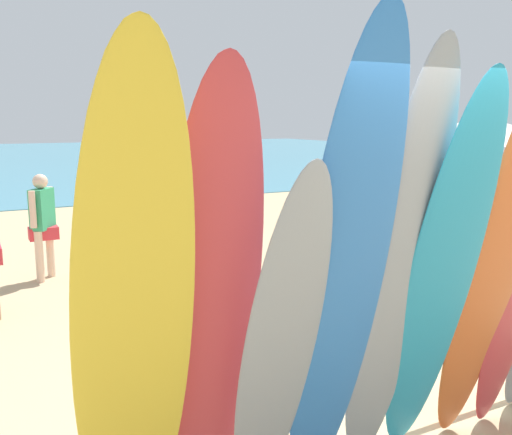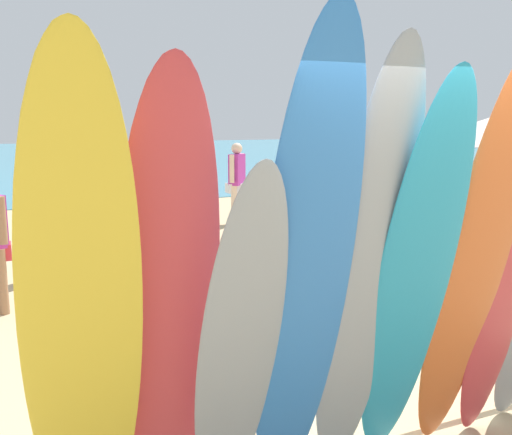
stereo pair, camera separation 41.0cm
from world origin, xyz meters
The scene contains 15 objects.
ground centered at (0.00, 14.00, 0.00)m, with size 60.00×60.00×0.00m, color tan.
ocean_water centered at (0.00, 31.91, 0.01)m, with size 60.00×40.00×0.02m, color teal.
surfboard_rack centered at (0.00, 0.00, 0.54)m, with size 4.64×0.07×0.64m.
surfboard_yellow_0 centered at (-2.15, -0.61, 1.31)m, with size 0.55×0.07×2.69m, color yellow.
surfboard_red_1 centered at (-1.71, -0.46, 1.27)m, with size 0.56×0.06×2.58m, color #D13D42.
surfboard_grey_2 centered at (-1.35, -0.54, 1.04)m, with size 0.48×0.07×2.13m, color #999EA3.
surfboard_blue_3 centered at (-0.98, -0.59, 1.40)m, with size 0.55×0.07×2.87m, color #337AD1.
surfboard_grey_4 centered at (-0.56, -0.54, 1.35)m, with size 0.55×0.07×2.74m, color #999EA3.
surfboard_teal_5 centered at (-0.24, -0.57, 1.27)m, with size 0.51×0.07×2.61m, color #289EC6.
surfboard_orange_6 centered at (0.21, -0.59, 1.33)m, with size 0.52×0.07×2.73m, color orange.
surfboard_red_7 centered at (0.58, -0.53, 1.20)m, with size 0.50×0.07×2.44m, color #D13D42.
beachgoer_strolling centered at (-1.83, 5.22, 0.86)m, with size 0.39×0.47×1.49m.
beachgoer_midbeach centered at (2.66, 2.89, 0.91)m, with size 0.41×0.53×1.58m.
beachgoer_by_water centered at (2.06, 8.02, 1.00)m, with size 0.49×0.50×1.73m.
beach_umbrella centered at (3.60, 2.51, 2.10)m, with size 2.17×2.17×2.29m.
Camera 2 is at (-2.40, -3.15, 2.24)m, focal length 39.50 mm.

